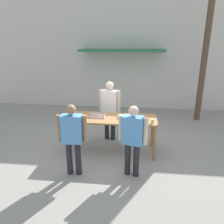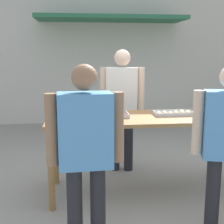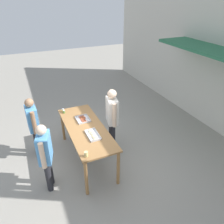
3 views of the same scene
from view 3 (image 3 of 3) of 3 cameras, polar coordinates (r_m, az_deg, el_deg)
ground_plane at (r=5.70m, az=-6.34°, el=-11.92°), size 24.00×24.00×0.00m
serving_table at (r=5.20m, az=-6.83°, el=-5.03°), size 2.23×0.84×0.93m
food_tray_sausages at (r=5.44m, az=-7.61°, el=-1.90°), size 0.37×0.31×0.04m
food_tray_buns at (r=4.83m, az=-5.02°, el=-6.01°), size 0.46×0.25×0.06m
condiment_jar_mustard at (r=5.90m, az=-12.66°, el=0.47°), size 0.07×0.07×0.08m
condiment_jar_ketchup at (r=5.82m, az=-12.45°, el=0.08°), size 0.07×0.07×0.08m
beer_cup at (r=4.29m, az=-6.78°, el=-10.87°), size 0.08×0.08×0.11m
person_server_behind_table at (r=5.43m, az=-0.00°, el=-0.86°), size 0.61×0.31×1.71m
person_customer_holding_hotdog at (r=5.61m, az=-19.90°, el=-2.71°), size 0.62×0.26×1.58m
person_customer_with_cup at (r=4.58m, az=-17.04°, el=-10.14°), size 0.60×0.34×1.56m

